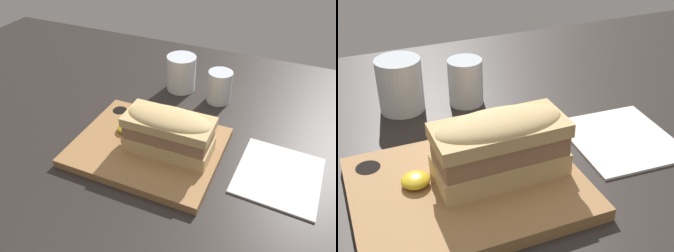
% 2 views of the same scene
% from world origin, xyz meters
% --- Properties ---
extents(dining_table, '(1.92, 1.13, 0.02)m').
position_xyz_m(dining_table, '(0.00, 0.00, 0.01)').
color(dining_table, '#282321').
rests_on(dining_table, ground).
extents(serving_board, '(0.31, 0.25, 0.02)m').
position_xyz_m(serving_board, '(-0.10, -0.00, 0.03)').
color(serving_board, '#9E7042').
rests_on(serving_board, dining_table).
extents(sandwich, '(0.18, 0.08, 0.09)m').
position_xyz_m(sandwich, '(-0.05, 0.00, 0.09)').
color(sandwich, tan).
rests_on(sandwich, serving_board).
extents(mustard_dollop, '(0.04, 0.04, 0.02)m').
position_xyz_m(mustard_dollop, '(-0.16, 0.02, 0.05)').
color(mustard_dollop, gold).
rests_on(mustard_dollop, serving_board).
extents(water_glass, '(0.08, 0.08, 0.10)m').
position_xyz_m(water_glass, '(-0.13, 0.27, 0.06)').
color(water_glass, silver).
rests_on(water_glass, dining_table).
extents(wine_glass, '(0.06, 0.06, 0.08)m').
position_xyz_m(wine_glass, '(-0.01, 0.25, 0.06)').
color(wine_glass, silver).
rests_on(wine_glass, dining_table).
extents(napkin, '(0.17, 0.18, 0.00)m').
position_xyz_m(napkin, '(0.18, 0.03, 0.02)').
color(napkin, white).
rests_on(napkin, dining_table).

